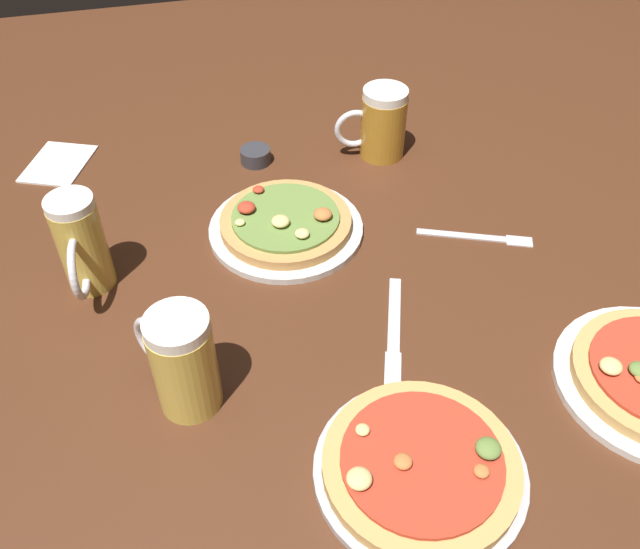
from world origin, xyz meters
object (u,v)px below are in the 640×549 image
ramekin_sauce (255,156)px  knife_right (394,329)px  beer_mug_pale (81,246)px  beer_mug_dark (382,123)px  napkin_folded (58,163)px  beer_mug_amber (182,361)px  fork_left (478,236)px  pizza_plate_far (286,224)px  pizza_plate_near (421,467)px

ramekin_sauce → knife_right: bearing=-75.9°
beer_mug_pale → beer_mug_dark: bearing=23.7°
napkin_folded → knife_right: (0.50, -0.57, -0.00)m
napkin_folded → beer_mug_dark: bearing=-10.6°
beer_mug_amber → fork_left: (0.52, 0.22, -0.08)m
napkin_folded → beer_mug_pale: bearing=-80.0°
napkin_folded → fork_left: bearing=-29.8°
fork_left → pizza_plate_far: bearing=163.1°
pizza_plate_far → beer_mug_amber: size_ratio=1.67×
pizza_plate_near → knife_right: size_ratio=1.27×
beer_mug_amber → ramekin_sauce: beer_mug_amber is taller
pizza_plate_far → beer_mug_amber: (-0.20, -0.31, 0.06)m
beer_mug_pale → napkin_folded: bearing=100.0°
pizza_plate_near → ramekin_sauce: bearing=96.0°
napkin_folded → knife_right: bearing=-48.8°
pizza_plate_far → fork_left: pizza_plate_far is taller
knife_right → beer_mug_dark: bearing=74.9°
beer_mug_pale → fork_left: 0.65m
fork_left → knife_right: 0.27m
beer_mug_dark → beer_mug_amber: size_ratio=0.88×
pizza_plate_near → beer_mug_amber: (-0.26, 0.19, 0.06)m
napkin_folded → knife_right: napkin_folded is taller
beer_mug_amber → beer_mug_pale: size_ratio=0.96×
pizza_plate_far → pizza_plate_near: bearing=-82.8°
pizza_plate_far → beer_mug_dark: beer_mug_dark is taller
beer_mug_amber → napkin_folded: (-0.19, 0.62, -0.07)m
pizza_plate_near → beer_mug_dark: size_ratio=1.90×
napkin_folded → fork_left: (0.71, -0.40, -0.00)m
pizza_plate_far → napkin_folded: (-0.39, 0.31, -0.01)m
pizza_plate_far → knife_right: bearing=-67.4°
pizza_plate_near → napkin_folded: 0.92m
beer_mug_dark → beer_mug_amber: (-0.43, -0.50, 0.01)m
pizza_plate_near → napkin_folded: size_ratio=1.90×
ramekin_sauce → fork_left: ramekin_sauce is taller
pizza_plate_near → beer_mug_amber: 0.33m
beer_mug_amber → ramekin_sauce: bearing=70.7°
pizza_plate_far → beer_mug_dark: (0.23, 0.19, 0.05)m
ramekin_sauce → fork_left: bearing=-44.1°
beer_mug_dark → beer_mug_pale: size_ratio=0.84×
pizza_plate_far → napkin_folded: size_ratio=1.91×
beer_mug_amber → ramekin_sauce: (0.19, 0.54, -0.06)m
pizza_plate_far → ramekin_sauce: bearing=93.4°
napkin_folded → fork_left: napkin_folded is taller
pizza_plate_far → beer_mug_dark: 0.31m
pizza_plate_near → fork_left: size_ratio=1.40×
pizza_plate_near → ramekin_sauce: pizza_plate_near is taller
beer_mug_amber → napkin_folded: size_ratio=1.14×
beer_mug_amber → beer_mug_pale: 0.29m
pizza_plate_near → knife_right: 0.24m
fork_left → knife_right: size_ratio=0.91×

